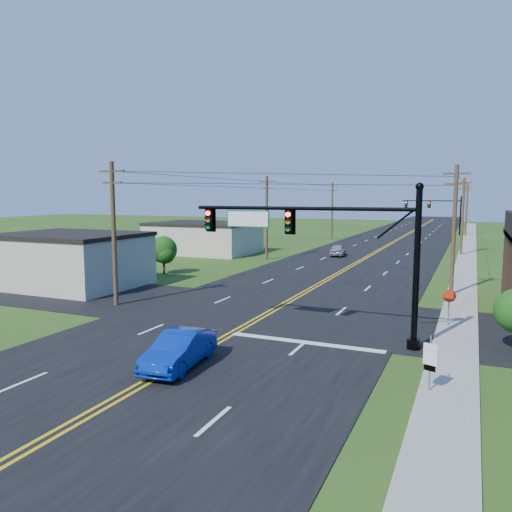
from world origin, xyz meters
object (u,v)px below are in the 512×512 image
at_px(route_sign, 430,360).
at_px(stop_sign, 449,300).
at_px(signal_mast_far, 434,209).
at_px(signal_mast_main, 319,241).
at_px(blue_car, 179,350).

xyz_separation_m(route_sign, stop_sign, (0.17, 9.87, 0.25)).
height_order(signal_mast_far, stop_sign, signal_mast_far).
bearing_deg(signal_mast_main, route_sign, -41.52).
relative_size(signal_mast_main, stop_sign, 5.65).
height_order(signal_mast_main, route_sign, signal_mast_main).
relative_size(signal_mast_far, blue_car, 2.52).
distance_m(signal_mast_main, stop_sign, 8.26).
bearing_deg(signal_mast_main, blue_car, -122.32).
relative_size(signal_mast_main, blue_car, 2.60).
bearing_deg(blue_car, signal_mast_far, 81.21).
bearing_deg(signal_mast_far, stop_sign, -85.23).
bearing_deg(route_sign, signal_mast_far, 114.15).
distance_m(signal_mast_far, stop_sign, 67.32).
bearing_deg(blue_car, stop_sign, 43.50).
bearing_deg(stop_sign, signal_mast_main, -143.25).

